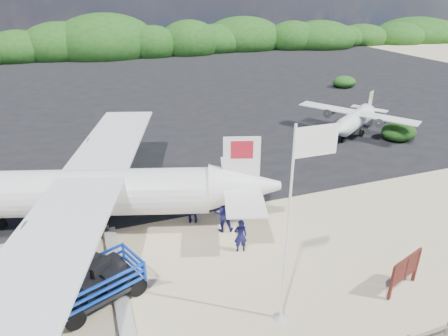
# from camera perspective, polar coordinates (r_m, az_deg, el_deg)

# --- Properties ---
(ground) EXTENTS (160.00, 160.00, 0.00)m
(ground) POSITION_cam_1_polar(r_m,az_deg,el_deg) (15.67, 2.85, -15.34)
(ground) COLOR beige
(asphalt_apron) EXTENTS (90.00, 50.00, 0.04)m
(asphalt_apron) POSITION_cam_1_polar(r_m,az_deg,el_deg) (42.51, -12.99, 10.31)
(asphalt_apron) COLOR #B2B2B2
(asphalt_apron) RESTS_ON ground
(vegetation_band) EXTENTS (124.00, 8.00, 4.40)m
(vegetation_band) POSITION_cam_1_polar(r_m,az_deg,el_deg) (66.96, -16.04, 15.06)
(vegetation_band) COLOR #B2B2B2
(vegetation_band) RESTS_ON ground
(baggage_cart) EXTENTS (3.65, 2.90, 1.60)m
(baggage_cart) POSITION_cam_1_polar(r_m,az_deg,el_deg) (15.38, -17.23, -17.58)
(baggage_cart) COLOR blue
(baggage_cart) RESTS_ON ground
(flagpole) EXTENTS (1.36, 0.58, 6.76)m
(flagpole) POSITION_cam_1_polar(r_m,az_deg,el_deg) (14.29, 8.11, -20.43)
(flagpole) COLOR white
(flagpole) RESTS_ON ground
(signboard) EXTENTS (1.80, 0.73, 1.51)m
(signboard) POSITION_cam_1_polar(r_m,az_deg,el_deg) (16.45, 23.93, -15.60)
(signboard) COLOR #531E17
(signboard) RESTS_ON ground
(crew_a) EXTENTS (0.60, 0.45, 1.50)m
(crew_a) POSITION_cam_1_polar(r_m,az_deg,el_deg) (16.54, 2.37, -9.63)
(crew_a) COLOR #13144A
(crew_a) RESTS_ON ground
(crew_b) EXTENTS (1.02, 0.88, 1.79)m
(crew_b) POSITION_cam_1_polar(r_m,az_deg,el_deg) (17.75, -0.06, -6.45)
(crew_b) COLOR #13144A
(crew_b) RESTS_ON ground
(crew_c) EXTENTS (1.14, 0.77, 1.80)m
(crew_c) POSITION_cam_1_polar(r_m,az_deg,el_deg) (18.39, -4.48, -5.32)
(crew_c) COLOR #13144A
(crew_c) RESTS_ON ground
(aircraft_large) EXTENTS (22.82, 22.82, 5.47)m
(aircraft_large) POSITION_cam_1_polar(r_m,az_deg,el_deg) (37.14, 13.82, 8.19)
(aircraft_large) COLOR #B2B2B2
(aircraft_large) RESTS_ON ground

